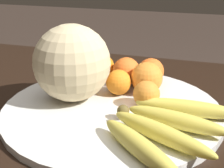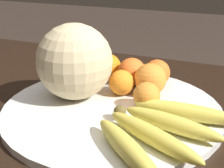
{
  "view_description": "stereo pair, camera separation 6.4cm",
  "coord_description": "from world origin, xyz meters",
  "px_view_note": "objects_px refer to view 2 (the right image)",
  "views": [
    {
      "loc": [
        0.2,
        -0.53,
        1.02
      ],
      "look_at": [
        0.02,
        0.04,
        0.78
      ],
      "focal_mm": 50.0,
      "sensor_mm": 36.0,
      "label": 1
    },
    {
      "loc": [
        0.26,
        -0.51,
        1.02
      ],
      "look_at": [
        0.02,
        0.04,
        0.78
      ],
      "focal_mm": 50.0,
      "sensor_mm": 36.0,
      "label": 2
    }
  ],
  "objects_px": {
    "banana_bunch": "(160,128)",
    "orange_top_small": "(121,83)",
    "melon": "(75,62)",
    "kitchen_table": "(95,156)",
    "fruit_bowl": "(112,109)",
    "orange_back_left": "(150,79)",
    "orange_mid_center": "(108,67)",
    "orange_back_right": "(157,73)",
    "orange_front_left": "(132,72)",
    "orange_front_right": "(147,95)"
  },
  "relations": [
    {
      "from": "fruit_bowl",
      "to": "melon",
      "type": "relative_size",
      "value": 2.77
    },
    {
      "from": "kitchen_table",
      "to": "orange_mid_center",
      "type": "distance_m",
      "value": 0.23
    },
    {
      "from": "orange_front_left",
      "to": "orange_back_left",
      "type": "relative_size",
      "value": 0.93
    },
    {
      "from": "orange_top_small",
      "to": "banana_bunch",
      "type": "bearing_deg",
      "value": -47.66
    },
    {
      "from": "kitchen_table",
      "to": "melon",
      "type": "relative_size",
      "value": 8.5
    },
    {
      "from": "kitchen_table",
      "to": "orange_top_small",
      "type": "distance_m",
      "value": 0.17
    },
    {
      "from": "melon",
      "to": "orange_front_right",
      "type": "xyz_separation_m",
      "value": [
        0.16,
        0.01,
        -0.06
      ]
    },
    {
      "from": "kitchen_table",
      "to": "orange_back_left",
      "type": "height_order",
      "value": "orange_back_left"
    },
    {
      "from": "kitchen_table",
      "to": "orange_top_small",
      "type": "bearing_deg",
      "value": 79.99
    },
    {
      "from": "melon",
      "to": "orange_front_right",
      "type": "relative_size",
      "value": 2.95
    },
    {
      "from": "banana_bunch",
      "to": "orange_top_small",
      "type": "relative_size",
      "value": 4.43
    },
    {
      "from": "kitchen_table",
      "to": "banana_bunch",
      "type": "distance_m",
      "value": 0.2
    },
    {
      "from": "kitchen_table",
      "to": "fruit_bowl",
      "type": "bearing_deg",
      "value": 59.55
    },
    {
      "from": "kitchen_table",
      "to": "banana_bunch",
      "type": "xyz_separation_m",
      "value": [
        0.15,
        -0.04,
        0.12
      ]
    },
    {
      "from": "orange_front_right",
      "to": "orange_back_left",
      "type": "relative_size",
      "value": 0.77
    },
    {
      "from": "orange_front_right",
      "to": "melon",
      "type": "bearing_deg",
      "value": -176.39
    },
    {
      "from": "fruit_bowl",
      "to": "orange_back_left",
      "type": "height_order",
      "value": "orange_back_left"
    },
    {
      "from": "melon",
      "to": "banana_bunch",
      "type": "height_order",
      "value": "melon"
    },
    {
      "from": "orange_top_small",
      "to": "orange_front_right",
      "type": "bearing_deg",
      "value": -30.99
    },
    {
      "from": "melon",
      "to": "orange_mid_center",
      "type": "xyz_separation_m",
      "value": [
        0.02,
        0.13,
        -0.05
      ]
    },
    {
      "from": "banana_bunch",
      "to": "orange_front_right",
      "type": "relative_size",
      "value": 4.55
    },
    {
      "from": "banana_bunch",
      "to": "orange_front_left",
      "type": "bearing_deg",
      "value": 141.44
    },
    {
      "from": "orange_mid_center",
      "to": "orange_back_left",
      "type": "relative_size",
      "value": 0.91
    },
    {
      "from": "melon",
      "to": "orange_top_small",
      "type": "bearing_deg",
      "value": 31.93
    },
    {
      "from": "banana_bunch",
      "to": "orange_top_small",
      "type": "bearing_deg",
      "value": 151.73
    },
    {
      "from": "fruit_bowl",
      "to": "orange_back_right",
      "type": "height_order",
      "value": "orange_back_right"
    },
    {
      "from": "banana_bunch",
      "to": "orange_back_right",
      "type": "distance_m",
      "value": 0.25
    },
    {
      "from": "banana_bunch",
      "to": "orange_mid_center",
      "type": "relative_size",
      "value": 3.85
    },
    {
      "from": "orange_mid_center",
      "to": "orange_back_right",
      "type": "xyz_separation_m",
      "value": [
        0.13,
        0.01,
        -0.0
      ]
    },
    {
      "from": "kitchen_table",
      "to": "orange_mid_center",
      "type": "bearing_deg",
      "value": 105.41
    },
    {
      "from": "fruit_bowl",
      "to": "banana_bunch",
      "type": "distance_m",
      "value": 0.15
    },
    {
      "from": "melon",
      "to": "orange_back_right",
      "type": "relative_size",
      "value": 2.59
    },
    {
      "from": "kitchen_table",
      "to": "fruit_bowl",
      "type": "xyz_separation_m",
      "value": [
        0.02,
        0.04,
        0.1
      ]
    },
    {
      "from": "orange_back_left",
      "to": "orange_mid_center",
      "type": "bearing_deg",
      "value": 159.09
    },
    {
      "from": "fruit_bowl",
      "to": "kitchen_table",
      "type": "bearing_deg",
      "value": -120.45
    },
    {
      "from": "orange_top_small",
      "to": "orange_mid_center",
      "type": "bearing_deg",
      "value": 131.88
    },
    {
      "from": "melon",
      "to": "orange_top_small",
      "type": "height_order",
      "value": "melon"
    },
    {
      "from": "orange_front_left",
      "to": "orange_front_right",
      "type": "distance_m",
      "value": 0.13
    },
    {
      "from": "orange_front_right",
      "to": "kitchen_table",
      "type": "bearing_deg",
      "value": -147.01
    },
    {
      "from": "orange_back_left",
      "to": "orange_top_small",
      "type": "relative_size",
      "value": 1.26
    },
    {
      "from": "orange_front_left",
      "to": "orange_top_small",
      "type": "height_order",
      "value": "orange_front_left"
    },
    {
      "from": "orange_front_right",
      "to": "orange_top_small",
      "type": "xyz_separation_m",
      "value": [
        -0.07,
        0.04,
        0.0
      ]
    },
    {
      "from": "kitchen_table",
      "to": "orange_mid_center",
      "type": "xyz_separation_m",
      "value": [
        -0.05,
        0.18,
        0.14
      ]
    },
    {
      "from": "orange_top_small",
      "to": "fruit_bowl",
      "type": "bearing_deg",
      "value": -85.52
    },
    {
      "from": "banana_bunch",
      "to": "orange_front_right",
      "type": "height_order",
      "value": "orange_front_right"
    },
    {
      "from": "melon",
      "to": "orange_top_small",
      "type": "relative_size",
      "value": 2.87
    },
    {
      "from": "fruit_bowl",
      "to": "orange_mid_center",
      "type": "relative_size",
      "value": 6.91
    },
    {
      "from": "orange_front_left",
      "to": "orange_front_right",
      "type": "bearing_deg",
      "value": -56.12
    },
    {
      "from": "fruit_bowl",
      "to": "melon",
      "type": "distance_m",
      "value": 0.13
    },
    {
      "from": "melon",
      "to": "orange_back_left",
      "type": "distance_m",
      "value": 0.18
    }
  ]
}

